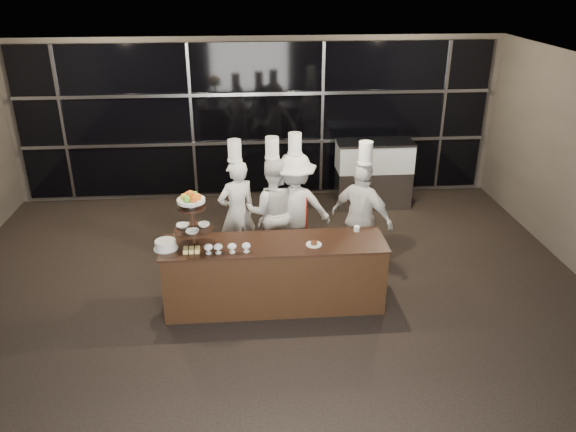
{
  "coord_description": "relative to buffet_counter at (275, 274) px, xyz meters",
  "views": [
    {
      "loc": [
        -0.28,
        -5.25,
        4.13
      ],
      "look_at": [
        0.27,
        1.37,
        1.15
      ],
      "focal_mm": 35.0,
      "sensor_mm": 36.0,
      "label": 1
    }
  ],
  "objects": [
    {
      "name": "compotes",
      "position": [
        -0.6,
        -0.22,
        0.54
      ],
      "size": [
        0.57,
        0.11,
        0.12
      ],
      "color": "silver",
      "rests_on": "buffet_counter"
    },
    {
      "name": "small_plate",
      "position": [
        0.49,
        -0.1,
        0.47
      ],
      "size": [
        0.2,
        0.2,
        0.05
      ],
      "color": "white",
      "rests_on": "buffet_counter"
    },
    {
      "name": "buffet_counter",
      "position": [
        0.0,
        0.0,
        0.0
      ],
      "size": [
        2.84,
        0.74,
        0.92
      ],
      "color": "black",
      "rests_on": "ground"
    },
    {
      "name": "chef_c",
      "position": [
        0.37,
        1.25,
        0.39
      ],
      "size": [
        1.13,
        0.7,
        1.99
      ],
      "color": "silver",
      "rests_on": "ground"
    },
    {
      "name": "display_case",
      "position": [
        2.01,
        3.23,
        0.22
      ],
      "size": [
        1.37,
        0.6,
        1.24
      ],
      "color": "#A5A5AA",
      "rests_on": "ground"
    },
    {
      "name": "layer_cake",
      "position": [
        -1.35,
        -0.05,
        0.51
      ],
      "size": [
        0.3,
        0.3,
        0.11
      ],
      "color": "white",
      "rests_on": "buffet_counter"
    },
    {
      "name": "chef_b",
      "position": [
        0.05,
        1.21,
        0.37
      ],
      "size": [
        0.84,
        0.67,
        1.95
      ],
      "color": "white",
      "rests_on": "ground"
    },
    {
      "name": "chef_a",
      "position": [
        -0.47,
        1.23,
        0.37
      ],
      "size": [
        0.7,
        0.61,
        1.92
      ],
      "color": "silver",
      "rests_on": "ground"
    },
    {
      "name": "chef_d",
      "position": [
        1.29,
        0.82,
        0.39
      ],
      "size": [
        0.99,
        0.96,
        1.97
      ],
      "color": "white",
      "rests_on": "ground"
    },
    {
      "name": "display_stand",
      "position": [
        -1.0,
        -0.0,
        0.87
      ],
      "size": [
        0.48,
        0.48,
        0.74
      ],
      "color": "black",
      "rests_on": "buffet_counter"
    },
    {
      "name": "pastry_squares",
      "position": [
        -1.02,
        -0.17,
        0.48
      ],
      "size": [
        0.2,
        0.12,
        0.05
      ],
      "color": "#F7E078",
      "rests_on": "buffet_counter"
    },
    {
      "name": "room",
      "position": [
        -0.07,
        -1.07,
        1.03
      ],
      "size": [
        10.0,
        10.0,
        10.0
      ],
      "color": "black",
      "rests_on": "ground"
    },
    {
      "name": "chef_cup",
      "position": [
        1.1,
        0.25,
        0.49
      ],
      "size": [
        0.08,
        0.08,
        0.07
      ],
      "primitive_type": "cylinder",
      "color": "white",
      "rests_on": "buffet_counter"
    },
    {
      "name": "window_wall",
      "position": [
        -0.07,
        3.87,
        1.04
      ],
      "size": [
        8.6,
        0.1,
        2.8
      ],
      "color": "black",
      "rests_on": "ground"
    }
  ]
}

